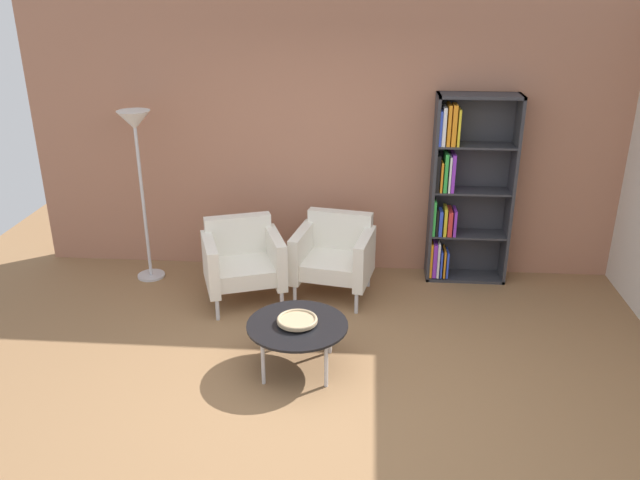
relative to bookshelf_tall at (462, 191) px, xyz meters
name	(u,v)px	position (x,y,z in m)	size (l,w,h in m)	color
ground_plane	(324,402)	(-1.21, -2.25, -0.94)	(8.32, 8.32, 0.00)	olive
brick_back_panel	(342,133)	(-1.21, 0.21, 0.51)	(6.40, 0.12, 2.90)	#A87056
bookshelf_tall	(462,191)	(0.00, 0.00, 0.00)	(0.80, 0.30, 1.90)	#333338
coffee_table_low	(297,327)	(-1.45, -1.81, -0.57)	(0.80, 0.80, 0.40)	black
decorative_bowl	(297,320)	(-1.45, -1.81, -0.51)	(0.32, 0.32, 0.05)	tan
armchair_spare_guest	(335,254)	(-1.24, -0.47, -0.53)	(0.82, 0.77, 0.78)	white
armchair_near_window	(243,260)	(-2.11, -0.66, -0.53)	(0.89, 0.85, 0.78)	white
floor_lamp_torchiere	(136,141)	(-3.17, -0.25, 0.50)	(0.32, 0.32, 1.74)	silver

